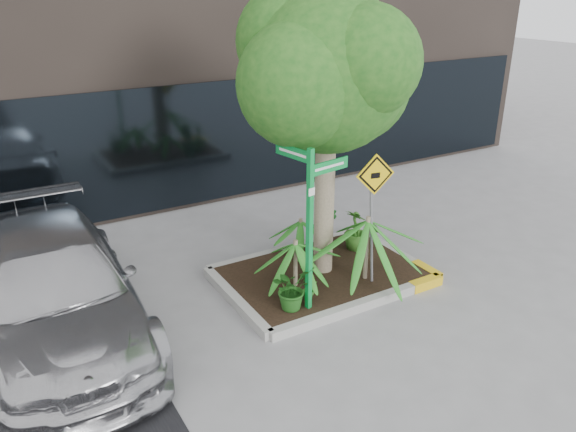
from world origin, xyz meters
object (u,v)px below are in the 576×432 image
tree (327,72)px  street_sign_post (310,215)px  parked_car (55,288)px  cattle_sign (374,197)px

tree → street_sign_post: tree is taller
parked_car → street_sign_post: (3.28, -1.35, 0.88)m
tree → parked_car: 4.91m
street_sign_post → cattle_sign: 1.29m
parked_car → street_sign_post: street_sign_post is taller
tree → cattle_sign: 1.99m
street_sign_post → parked_car: bearing=147.3°
street_sign_post → cattle_sign: bearing=-2.1°
street_sign_post → tree: bearing=36.1°
street_sign_post → cattle_sign: size_ratio=1.23×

